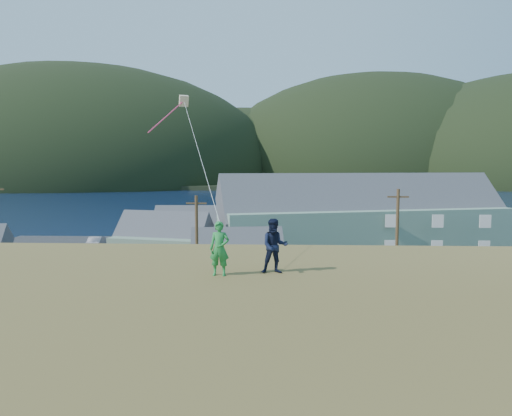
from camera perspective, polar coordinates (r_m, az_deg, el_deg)
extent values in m
plane|color=#0A1638|center=(34.99, -3.16, -12.72)|extent=(900.00, 900.00, 0.00)
cube|color=#4C3D19|center=(33.09, -3.51, -13.70)|extent=(110.00, 8.00, 0.10)
cube|color=#28282B|center=(51.37, -1.32, -6.82)|extent=(72.00, 36.00, 0.12)
cube|color=gray|center=(74.43, -4.79, -2.78)|extent=(26.00, 14.00, 0.90)
cube|color=black|center=(363.28, 1.87, 3.66)|extent=(900.00, 320.00, 2.00)
ellipsoid|color=black|center=(318.12, -20.45, 3.30)|extent=(260.00, 234.00, 143.00)
ellipsoid|color=black|center=(334.06, -1.61, 3.70)|extent=(200.00, 180.00, 100.00)
ellipsoid|color=black|center=(330.07, 14.08, 3.53)|extent=(230.00, 207.00, 142.60)
cube|color=gray|center=(55.81, 13.23, -2.92)|extent=(35.07, 18.01, 5.78)
cube|color=#47474C|center=(55.37, 13.33, 1.63)|extent=(35.50, 17.93, 9.42)
cube|color=gray|center=(49.86, -11.61, -5.27)|extent=(10.49, 8.06, 3.35)
cube|color=#47474C|center=(49.47, -11.66, -2.41)|extent=(10.93, 7.93, 6.05)
cube|color=white|center=(40.57, -2.32, -7.79)|extent=(8.27, 6.42, 3.04)
cube|color=#47474C|center=(40.12, -2.33, -4.62)|extent=(8.76, 6.39, 5.34)
cube|color=gray|center=(58.56, -7.55, -3.73)|extent=(10.17, 6.36, 3.18)
cube|color=#47474C|center=(58.22, -7.58, -1.32)|extent=(10.67, 6.32, 5.91)
cylinder|color=#47331E|center=(35.74, -7.40, -5.20)|extent=(0.24, 0.24, 8.43)
cylinder|color=#47331E|center=(36.38, 17.18, -4.78)|extent=(0.24, 0.24, 8.97)
imported|color=silver|center=(58.05, -10.71, -4.79)|extent=(2.18, 4.67, 1.32)
imported|color=maroon|center=(59.63, -14.97, -4.55)|extent=(2.97, 5.41, 1.44)
imported|color=silver|center=(53.93, -13.06, -5.59)|extent=(2.69, 4.99, 1.33)
imported|color=silver|center=(55.06, -15.59, -5.33)|extent=(1.63, 4.65, 1.53)
imported|color=navy|center=(53.15, -3.27, -5.63)|extent=(2.03, 4.04, 1.32)
imported|color=black|center=(53.76, -8.59, -5.44)|extent=(2.17, 5.29, 1.53)
imported|color=#395E8F|center=(57.59, 1.16, -4.69)|extent=(1.94, 4.65, 1.50)
imported|color=slate|center=(62.71, -19.44, -4.14)|extent=(2.31, 4.97, 1.58)
imported|color=black|center=(58.99, -4.66, -4.50)|extent=(2.28, 4.43, 1.44)
imported|color=#24843A|center=(15.00, -4.59, -5.07)|extent=(0.68, 0.48, 1.79)
imported|color=black|center=(15.28, 2.34, -4.77)|extent=(0.95, 0.77, 1.84)
cube|color=beige|center=(24.41, -9.01, 13.09)|extent=(0.58, 0.56, 0.60)
cylinder|color=#ED3E6B|center=(23.21, -11.08, 11.23)|extent=(0.06, 0.06, 3.31)
cylinder|color=white|center=(19.47, -7.32, 7.51)|extent=(0.02, 0.02, 10.82)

